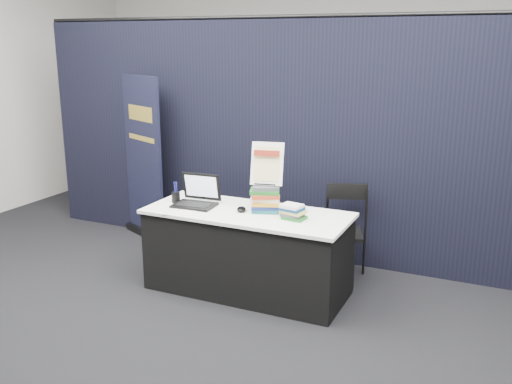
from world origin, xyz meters
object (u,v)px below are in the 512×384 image
object	(u,v)px
laptop	(197,198)
info_sign	(267,164)
book_stack_short	(293,212)
stacking_chair	(341,228)
pullup_banner	(144,167)
book_stack_tall	(265,199)
display_table	(247,252)

from	to	relation	value
laptop	info_sign	bearing A→B (deg)	4.63
laptop	info_sign	xyz separation A→B (m)	(0.65, 0.10, 0.35)
book_stack_short	stacking_chair	size ratio (longest dim) A/B	0.22
info_sign	pullup_banner	distance (m)	2.04
laptop	pullup_banner	size ratio (longest dim) A/B	0.21
book_stack_tall	info_sign	size ratio (longest dim) A/B	0.79
book_stack_short	stacking_chair	xyz separation A→B (m)	(0.22, 0.69, -0.32)
book_stack_short	stacking_chair	bearing A→B (deg)	72.18
laptop	pullup_banner	bearing A→B (deg)	139.64
laptop	book_stack_tall	distance (m)	0.65
display_table	pullup_banner	world-z (taller)	pullup_banner
pullup_banner	stacking_chair	size ratio (longest dim) A/B	2.07
book_stack_short	pullup_banner	distance (m)	2.33
pullup_banner	stacking_chair	distance (m)	2.40
laptop	stacking_chair	world-z (taller)	laptop
laptop	book_stack_tall	world-z (taller)	laptop
info_sign	stacking_chair	world-z (taller)	info_sign
book_stack_tall	book_stack_short	size ratio (longest dim) A/B	1.51
laptop	book_stack_short	xyz separation A→B (m)	(0.94, -0.03, -0.00)
display_table	info_sign	world-z (taller)	info_sign
display_table	book_stack_short	distance (m)	0.62
book_stack_short	info_sign	distance (m)	0.48
book_stack_short	info_sign	size ratio (longest dim) A/B	0.52
laptop	book_stack_short	world-z (taller)	laptop
book_stack_tall	pullup_banner	world-z (taller)	pullup_banner
book_stack_short	info_sign	xyz separation A→B (m)	(-0.30, 0.13, 0.35)
book_stack_short	pullup_banner	bearing A→B (deg)	157.34
laptop	book_stack_tall	xyz separation A→B (m)	(0.65, 0.07, 0.05)
book_stack_tall	info_sign	world-z (taller)	info_sign
book_stack_tall	book_stack_short	distance (m)	0.32
book_stack_short	stacking_chair	world-z (taller)	stacking_chair
laptop	stacking_chair	size ratio (longest dim) A/B	0.44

